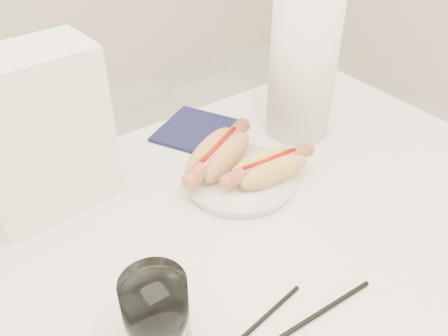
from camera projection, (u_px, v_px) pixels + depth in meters
table at (236, 277)px, 0.77m from camera, size 1.20×0.80×0.75m
plate at (240, 180)px, 0.86m from camera, size 0.21×0.21×0.02m
hotdog_left at (219, 155)px, 0.86m from camera, size 0.19×0.14×0.05m
hotdog_right at (269, 168)px, 0.84m from camera, size 0.18×0.08×0.05m
water_glass at (156, 313)px, 0.57m from camera, size 0.08×0.08×0.11m
chopstick_near at (249, 332)px, 0.61m from camera, size 0.20×0.04×0.01m
chopstick_far at (307, 321)px, 0.63m from camera, size 0.23×0.02×0.01m
napkin_box at (40, 135)px, 0.74m from camera, size 0.21×0.13×0.27m
navy_napkin at (197, 131)px, 1.00m from camera, size 0.20×0.20×0.01m
paper_towel_roll at (303, 65)px, 0.92m from camera, size 0.16×0.16×0.29m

